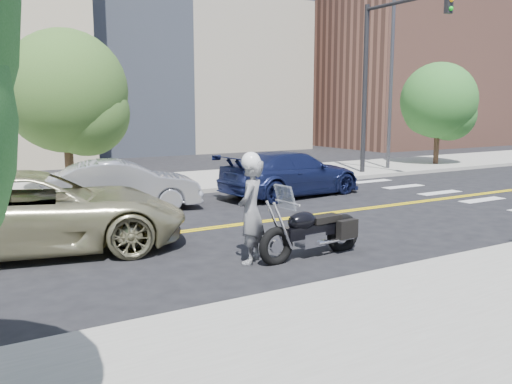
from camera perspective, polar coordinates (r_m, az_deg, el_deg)
The scene contains 14 objects.
ground_plane at distance 13.51m, azimuth -3.79°, elevation -3.70°, with size 120.00×120.00×0.00m, color black.
sidewalk_near at distance 7.87m, azimuth 22.63°, elevation -13.26°, with size 60.00×5.00×0.15m, color #9E9B91.
sidewalk_far at distance 20.36m, azimuth -13.43°, elevation 0.59°, with size 60.00×5.00×0.15m, color #9E9B91.
building_mid at distance 40.86m, azimuth -10.91°, elevation 18.76°, with size 18.00×14.00×20.00m, color #A39984.
building_right at distance 45.15m, azimuth 14.74°, elevation 12.57°, with size 14.00×12.00×12.00m, color #8C5947.
lamp_post at distance 25.63m, azimuth 14.03°, elevation 11.39°, with size 0.16×0.16×8.00m, color #4C4C51.
traffic_light at distance 23.26m, azimuth 13.01°, elevation 12.99°, with size 0.28×4.50×7.00m.
motorcyclist at distance 10.25m, azimuth -0.52°, elevation -1.70°, with size 0.86×0.85×2.13m.
motorcycle at distance 10.78m, azimuth 5.96°, elevation -2.90°, with size 2.47×0.75×1.50m, color black, non-canonical shape.
suv at distance 11.94m, azimuth -22.05°, elevation -1.93°, with size 2.78×6.03×1.67m, color tan.
parked_car_silver at distance 15.96m, azimuth -13.91°, elevation 0.67°, with size 1.54×4.40×1.45m, color #A9AAB1.
parked_car_blue at distance 18.11m, azimuth 3.73°, elevation 1.96°, with size 2.10×5.16×1.50m, color navy.
tree_far_a at distance 18.82m, azimuth -19.43°, elevation 9.95°, with size 3.98×3.98×5.44m.
tree_far_b at distance 28.23m, azimuth 18.69°, elevation 9.11°, with size 3.68×3.68×5.09m.
Camera 1 is at (-5.96, -11.75, 2.96)m, focal length 38.00 mm.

